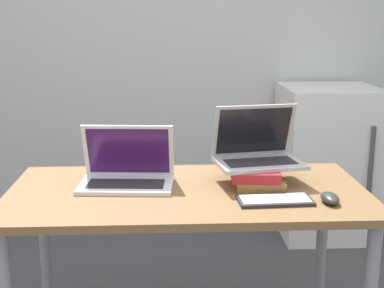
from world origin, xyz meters
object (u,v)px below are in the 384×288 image
(wireless_keyboard, at_px, (275,200))
(mini_fridge, at_px, (327,161))
(laptop_left, at_px, (127,173))
(laptop_on_books, at_px, (257,152))
(book_stack, at_px, (256,175))
(mouse, at_px, (330,198))

(wireless_keyboard, distance_m, mini_fridge, 1.66)
(laptop_left, height_order, wireless_keyboard, laptop_left)
(laptop_on_books, bearing_deg, book_stack, -105.72)
(book_stack, xyz_separation_m, mini_fridge, (0.69, 1.29, -0.31))
(laptop_on_books, bearing_deg, laptop_left, -177.58)
(mini_fridge, bearing_deg, laptop_left, -133.22)
(book_stack, xyz_separation_m, wireless_keyboard, (0.03, -0.21, -0.03))
(laptop_left, xyz_separation_m, laptop_on_books, (0.52, 0.02, 0.07))
(mouse, bearing_deg, wireless_keyboard, 174.57)
(mini_fridge, bearing_deg, book_stack, -118.11)
(wireless_keyboard, bearing_deg, laptop_on_books, 95.80)
(laptop_on_books, xyz_separation_m, mini_fridge, (0.68, 1.25, -0.39))
(mouse, bearing_deg, laptop_on_books, 129.53)
(laptop_on_books, xyz_separation_m, wireless_keyboard, (0.03, -0.25, -0.12))
(book_stack, bearing_deg, wireless_keyboard, -80.73)
(book_stack, distance_m, mini_fridge, 1.49)
(book_stack, height_order, mini_fridge, mini_fridge)
(wireless_keyboard, relative_size, mini_fridge, 0.28)
(book_stack, distance_m, wireless_keyboard, 0.22)
(laptop_on_books, distance_m, mini_fridge, 1.48)
(laptop_left, bearing_deg, mini_fridge, 46.78)
(laptop_on_books, bearing_deg, mouse, -50.47)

